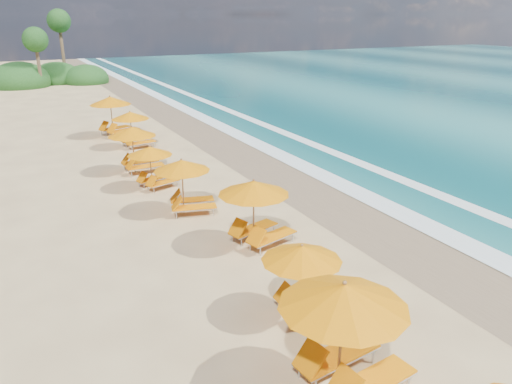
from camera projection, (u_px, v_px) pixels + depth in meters
ground at (256, 221)px, 18.98m from camera, size 160.00×160.00×0.00m
wet_sand at (341, 204)px, 20.68m from camera, size 4.00×160.00×0.01m
surf_foam at (392, 194)px, 21.82m from camera, size 4.00×160.00×0.01m
station_2 at (349, 329)px, 10.02m from camera, size 3.08×2.91×2.65m
station_3 at (306, 275)px, 12.70m from camera, size 2.29×2.12×2.10m
station_4 at (258, 208)px, 16.65m from camera, size 3.02×2.93×2.41m
station_5 at (187, 182)px, 19.48m from camera, size 2.78×2.69×2.24m
station_6 at (154, 164)px, 22.27m from camera, size 2.56×2.50×2.03m
station_7 at (137, 146)px, 24.56m from camera, size 2.58×2.38×2.37m
station_8 at (134, 127)px, 29.14m from camera, size 2.65×2.53×2.22m
station_9 at (114, 113)px, 31.83m from camera, size 3.39×3.32×2.65m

